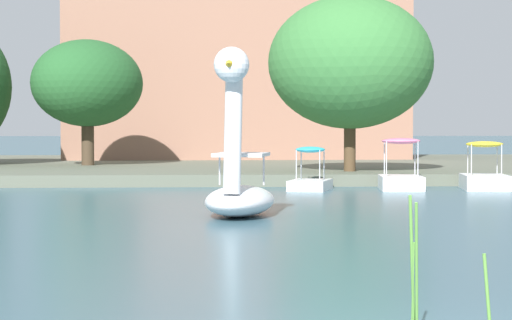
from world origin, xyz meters
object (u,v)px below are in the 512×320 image
object	(u,v)px
pedal_boat_cyan	(310,178)
tree_broadleaf_right	(87,84)
swan_boat	(239,178)
tree_sapling_by_fence	(350,62)
pedal_boat_pink	(401,176)
pedal_boat_yellow	(484,176)

from	to	relation	value
pedal_boat_cyan	tree_broadleaf_right	xyz separation A→B (m)	(-8.44, 11.59, 3.60)
swan_boat	tree_sapling_by_fence	size ratio (longest dim) A/B	0.44
swan_boat	pedal_boat_pink	size ratio (longest dim) A/B	1.50
tree_broadleaf_right	swan_boat	bearing A→B (deg)	-75.42
pedal_boat_pink	pedal_boat_cyan	distance (m)	3.01
pedal_boat_cyan	tree_broadleaf_right	world-z (taller)	tree_broadleaf_right
pedal_boat_yellow	tree_broadleaf_right	bearing A→B (deg)	140.56
pedal_boat_pink	tree_sapling_by_fence	world-z (taller)	tree_sapling_by_fence
pedal_boat_yellow	tree_broadleaf_right	xyz separation A→B (m)	(-14.23, 11.71, 3.56)
pedal_boat_yellow	pedal_boat_cyan	size ratio (longest dim) A/B	1.11
pedal_boat_cyan	tree_broadleaf_right	bearing A→B (deg)	126.07
pedal_boat_pink	pedal_boat_cyan	bearing A→B (deg)	179.84
swan_boat	tree_broadleaf_right	xyz separation A→B (m)	(-5.61, 21.56, 3.12)
swan_boat	pedal_boat_yellow	distance (m)	13.10
pedal_boat_pink	tree_broadleaf_right	bearing A→B (deg)	134.65
pedal_boat_yellow	swan_boat	bearing A→B (deg)	-131.17
swan_boat	pedal_boat_yellow	size ratio (longest dim) A/B	1.47
swan_boat	tree_broadleaf_right	distance (m)	22.50
tree_broadleaf_right	tree_sapling_by_fence	xyz separation A→B (m)	(10.47, -7.06, 0.50)
pedal_boat_yellow	pedal_boat_cyan	distance (m)	5.79
pedal_boat_pink	pedal_boat_cyan	size ratio (longest dim) A/B	1.08
swan_boat	tree_sapling_by_fence	xyz separation A→B (m)	(4.86, 14.50, 3.62)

